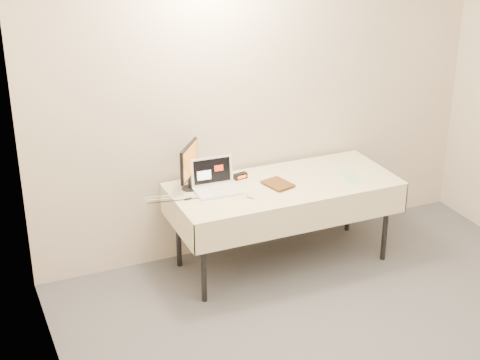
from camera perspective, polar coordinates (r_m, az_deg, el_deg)
name	(u,v)px	position (r m, az deg, el deg)	size (l,w,h in m)	color
back_wall	(261,96)	(6.16, 1.66, 6.55)	(4.00, 0.10, 2.70)	beige
table	(284,190)	(6.01, 3.41, -0.79)	(1.86, 0.81, 0.74)	black
laptop	(215,183)	(5.84, -1.94, -0.21)	(0.36, 0.29, 0.25)	white
monitor	(189,163)	(5.80, -3.98, 1.30)	(0.24, 0.30, 0.38)	black
book	(270,175)	(5.84, 2.32, 0.43)	(0.18, 0.02, 0.24)	#8F531A
alarm_clock	(240,176)	(6.05, 0.03, 0.31)	(0.12, 0.07, 0.05)	black
clicker	(250,196)	(5.73, 0.78, -1.26)	(0.04, 0.08, 0.02)	silver
paper_form	(350,176)	(6.18, 8.56, 0.29)	(0.12, 0.30, 0.00)	#ABD8AD
usb_dongle	(188,199)	(5.70, -4.06, -1.48)	(0.06, 0.02, 0.01)	black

